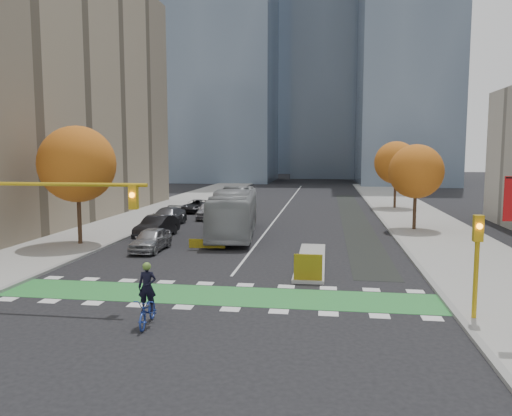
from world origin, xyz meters
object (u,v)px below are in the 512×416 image
(parked_car_e, at_px, (208,210))
(bus, at_px, (234,212))
(tree_east_near, at_px, (416,172))
(parked_car_a, at_px, (151,239))
(tree_east_far, at_px, (396,163))
(traffic_signal_east, at_px, (477,251))
(parked_car_c, at_px, (167,217))
(parked_car_d, at_px, (197,206))
(hazard_board, at_px, (308,267))
(traffic_signal_west, at_px, (23,209))
(cyclist, at_px, (148,304))
(parked_car_b, at_px, (157,227))
(tree_west, at_px, (77,164))

(parked_car_e, bearing_deg, bus, -70.19)
(tree_east_near, xyz_separation_m, parked_car_a, (-18.50, -11.08, -4.11))
(tree_east_far, distance_m, traffic_signal_east, 38.64)
(tree_east_near, height_order, traffic_signal_east, tree_east_near)
(parked_car_c, relative_size, parked_car_d, 1.13)
(hazard_board, relative_size, traffic_signal_west, 0.16)
(traffic_signal_west, height_order, cyclist, traffic_signal_west)
(tree_east_near, relative_size, parked_car_e, 1.47)
(parked_car_c, bearing_deg, parked_car_b, -74.88)
(bus, distance_m, parked_car_c, 7.98)
(tree_east_near, xyz_separation_m, cyclist, (-13.69, -24.67, -4.06))
(parked_car_b, bearing_deg, parked_car_e, 88.23)
(tree_east_far, xyz_separation_m, bus, (-14.75, -20.26, -3.45))
(tree_east_far, bearing_deg, parked_car_d, -164.10)
(parked_car_d, bearing_deg, bus, -56.65)
(hazard_board, height_order, traffic_signal_west, traffic_signal_west)
(traffic_signal_west, height_order, parked_car_c, traffic_signal_west)
(tree_east_far, height_order, parked_car_d, tree_east_far)
(tree_west, xyz_separation_m, parked_car_a, (5.50, -1.08, -4.86))
(parked_car_a, bearing_deg, bus, 58.43)
(parked_car_a, bearing_deg, tree_east_near, 31.30)
(tree_east_far, relative_size, parked_car_c, 1.41)
(tree_east_near, relative_size, parked_car_b, 1.41)
(hazard_board, distance_m, tree_east_far, 35.13)
(parked_car_c, bearing_deg, parked_car_e, 67.62)
(tree_east_near, xyz_separation_m, traffic_signal_west, (-19.93, -22.51, -0.83))
(parked_car_d, bearing_deg, hazard_board, -57.01)
(cyclist, bearing_deg, parked_car_b, 102.82)
(traffic_signal_east, bearing_deg, parked_car_b, 138.17)
(tree_east_far, relative_size, parked_car_a, 1.73)
(cyclist, relative_size, bus, 0.19)
(parked_car_b, bearing_deg, hazard_board, -39.43)
(tree_east_far, height_order, parked_car_e, tree_east_far)
(bus, xyz_separation_m, parked_car_c, (-6.75, 4.14, -1.00))
(traffic_signal_west, bearing_deg, parked_car_d, 91.89)
(parked_car_a, distance_m, parked_car_b, 5.18)
(traffic_signal_west, relative_size, parked_car_a, 1.93)
(tree_west, height_order, parked_car_b, tree_west)
(tree_east_far, distance_m, parked_car_d, 22.82)
(traffic_signal_east, bearing_deg, parked_car_e, 121.83)
(parked_car_a, bearing_deg, hazard_board, -32.23)
(tree_west, relative_size, traffic_signal_west, 0.96)
(cyclist, relative_size, parked_car_a, 0.54)
(tree_east_near, xyz_separation_m, parked_car_d, (-21.00, 9.88, -4.20))
(hazard_board, height_order, parked_car_e, parked_car_e)
(parked_car_b, xyz_separation_m, parked_car_e, (1.35, 10.96, -0.01))
(traffic_signal_east, height_order, parked_car_e, traffic_signal_east)
(parked_car_b, bearing_deg, parked_car_c, 106.19)
(parked_car_d, height_order, parked_car_e, parked_car_e)
(traffic_signal_east, height_order, parked_car_c, traffic_signal_east)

